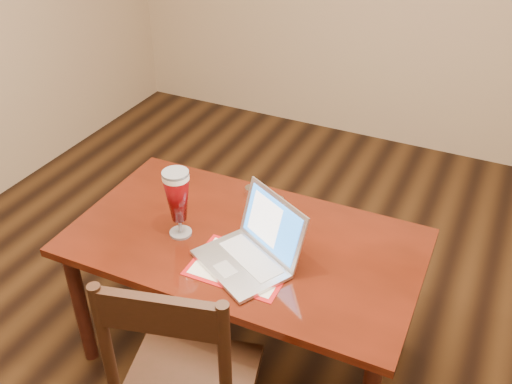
% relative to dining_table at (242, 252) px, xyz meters
% --- Properties ---
extents(ground, '(5.00, 5.00, 0.00)m').
position_rel_dining_table_xyz_m(ground, '(0.12, -0.07, -0.63)').
color(ground, black).
rests_on(ground, ground).
extents(dining_table, '(1.49, 0.85, 1.00)m').
position_rel_dining_table_xyz_m(dining_table, '(0.00, 0.00, 0.00)').
color(dining_table, '#4C150A').
rests_on(dining_table, ground).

